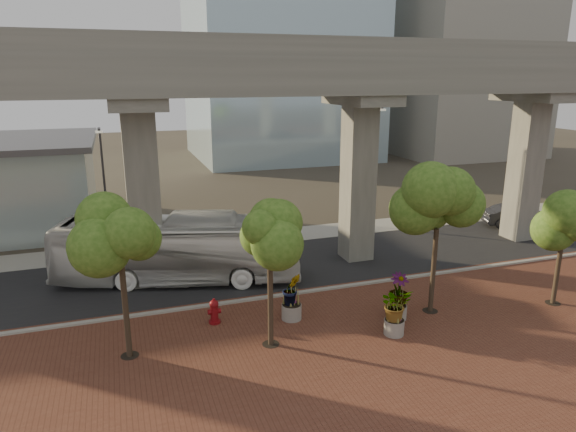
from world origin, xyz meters
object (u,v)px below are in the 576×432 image
object	(u,v)px
transit_bus	(178,249)
parked_car	(516,216)
fire_hydrant	(214,311)
planter_front	(395,307)

from	to	relation	value
transit_bus	parked_car	xyz separation A→B (m)	(24.33, 2.53, -1.01)
parked_car	fire_hydrant	bearing A→B (deg)	127.06
fire_hydrant	transit_bus	bearing A→B (deg)	98.49
parked_car	fire_hydrant	size ratio (longest dim) A/B	4.07
fire_hydrant	planter_front	distance (m)	7.79
parked_car	planter_front	bearing A→B (deg)	142.88
fire_hydrant	planter_front	bearing A→B (deg)	-26.26
transit_bus	parked_car	distance (m)	24.48
fire_hydrant	parked_car	bearing A→B (deg)	18.76
parked_car	transit_bus	bearing A→B (deg)	114.24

